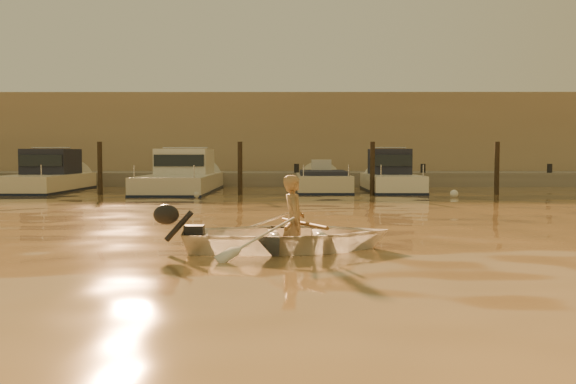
{
  "coord_description": "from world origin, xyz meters",
  "views": [
    {
      "loc": [
        1.69,
        -10.4,
        1.53
      ],
      "look_at": [
        1.65,
        2.81,
        0.75
      ],
      "focal_mm": 40.0,
      "sensor_mm": 36.0,
      "label": 1
    }
  ],
  "objects_px": {
    "person": "(294,222)",
    "moored_boat_3": "(322,186)",
    "moored_boat_1": "(46,176)",
    "moored_boat_2": "(182,176)",
    "moored_boat_4": "(391,176)",
    "waterfront_building": "(261,139)",
    "dinghy": "(287,236)"
  },
  "relations": [
    {
      "from": "moored_boat_1",
      "to": "moored_boat_2",
      "type": "distance_m",
      "value": 5.62
    },
    {
      "from": "moored_boat_1",
      "to": "moored_boat_3",
      "type": "distance_m",
      "value": 11.41
    },
    {
      "from": "moored_boat_2",
      "to": "moored_boat_4",
      "type": "bearing_deg",
      "value": 0.0
    },
    {
      "from": "moored_boat_2",
      "to": "waterfront_building",
      "type": "distance_m",
      "value": 11.48
    },
    {
      "from": "dinghy",
      "to": "waterfront_building",
      "type": "bearing_deg",
      "value": -2.96
    },
    {
      "from": "moored_boat_1",
      "to": "dinghy",
      "type": "bearing_deg",
      "value": -58.23
    },
    {
      "from": "dinghy",
      "to": "waterfront_building",
      "type": "distance_m",
      "value": 27.32
    },
    {
      "from": "person",
      "to": "moored_boat_1",
      "type": "xyz_separation_m",
      "value": [
        -10.12,
        16.17,
        0.18
      ]
    },
    {
      "from": "dinghy",
      "to": "moored_boat_1",
      "type": "distance_m",
      "value": 19.04
    },
    {
      "from": "person",
      "to": "moored_boat_2",
      "type": "xyz_separation_m",
      "value": [
        -4.51,
        16.17,
        0.18
      ]
    },
    {
      "from": "dinghy",
      "to": "moored_boat_4",
      "type": "distance_m",
      "value": 16.73
    },
    {
      "from": "person",
      "to": "dinghy",
      "type": "bearing_deg",
      "value": 90.0
    },
    {
      "from": "dinghy",
      "to": "moored_boat_4",
      "type": "relative_size",
      "value": 0.54
    },
    {
      "from": "moored_boat_1",
      "to": "moored_boat_4",
      "type": "distance_m",
      "value": 14.23
    },
    {
      "from": "person",
      "to": "moored_boat_3",
      "type": "bearing_deg",
      "value": -10.96
    },
    {
      "from": "person",
      "to": "moored_boat_2",
      "type": "distance_m",
      "value": 16.79
    },
    {
      "from": "moored_boat_3",
      "to": "moored_boat_4",
      "type": "relative_size",
      "value": 0.98
    },
    {
      "from": "moored_boat_2",
      "to": "waterfront_building",
      "type": "height_order",
      "value": "waterfront_building"
    },
    {
      "from": "person",
      "to": "moored_boat_4",
      "type": "bearing_deg",
      "value": -20.69
    },
    {
      "from": "person",
      "to": "moored_boat_4",
      "type": "distance_m",
      "value": 16.69
    },
    {
      "from": "dinghy",
      "to": "moored_boat_1",
      "type": "xyz_separation_m",
      "value": [
        -10.02,
        16.19,
        0.4
      ]
    },
    {
      "from": "person",
      "to": "moored_boat_1",
      "type": "distance_m",
      "value": 19.08
    },
    {
      "from": "person",
      "to": "waterfront_building",
      "type": "xyz_separation_m",
      "value": [
        -1.75,
        27.17,
        1.95
      ]
    },
    {
      "from": "moored_boat_3",
      "to": "waterfront_building",
      "type": "bearing_deg",
      "value": 105.4
    },
    {
      "from": "moored_boat_2",
      "to": "moored_boat_4",
      "type": "distance_m",
      "value": 8.62
    },
    {
      "from": "moored_boat_4",
      "to": "waterfront_building",
      "type": "distance_m",
      "value": 12.59
    },
    {
      "from": "moored_boat_1",
      "to": "moored_boat_4",
      "type": "relative_size",
      "value": 1.11
    },
    {
      "from": "moored_boat_1",
      "to": "waterfront_building",
      "type": "bearing_deg",
      "value": 52.71
    },
    {
      "from": "dinghy",
      "to": "moored_boat_2",
      "type": "height_order",
      "value": "moored_boat_2"
    },
    {
      "from": "moored_boat_1",
      "to": "moored_boat_4",
      "type": "bearing_deg",
      "value": 0.0
    },
    {
      "from": "dinghy",
      "to": "moored_boat_4",
      "type": "xyz_separation_m",
      "value": [
        4.21,
        16.19,
        0.4
      ]
    },
    {
      "from": "waterfront_building",
      "to": "moored_boat_4",
      "type": "bearing_deg",
      "value": -61.96
    }
  ]
}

